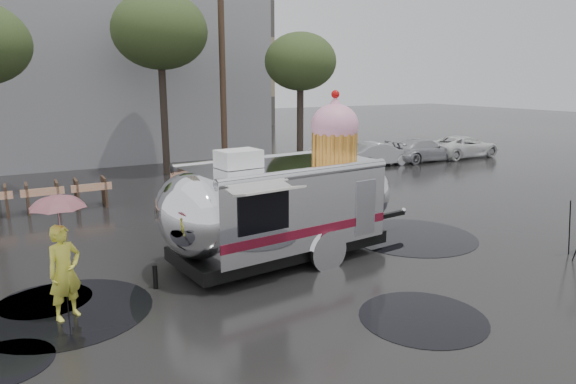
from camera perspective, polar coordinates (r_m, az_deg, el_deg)
ground at (r=11.35m, az=8.06°, el=-10.05°), size 120.00×120.00×0.00m
puddles at (r=12.41m, az=-0.54°, el=-7.89°), size 12.63×9.63×0.01m
grey_building at (r=32.50m, az=-25.44°, el=15.18°), size 22.00×12.00×13.00m
utility_pole at (r=24.04m, az=-7.29°, el=13.10°), size 1.60×0.28×9.00m
tree_mid at (r=24.28m, az=-14.06°, el=16.90°), size 4.20×4.20×8.03m
tree_right at (r=24.68m, az=1.39°, el=14.19°), size 3.36×3.36×6.42m
barricade_row at (r=18.72m, az=-25.61°, el=-0.47°), size 4.30×0.80×1.00m
parked_cars at (r=27.50m, az=12.93°, el=4.65°), size 13.20×1.90×1.50m
airstream_trailer at (r=12.36m, az=-0.43°, el=-0.97°), size 7.64×3.44×4.13m
person_left at (r=10.27m, az=-23.58°, el=-8.17°), size 0.76×0.67×1.78m
umbrella_pink at (r=9.96m, az=-24.11°, el=-2.39°), size 1.20×1.20×2.37m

